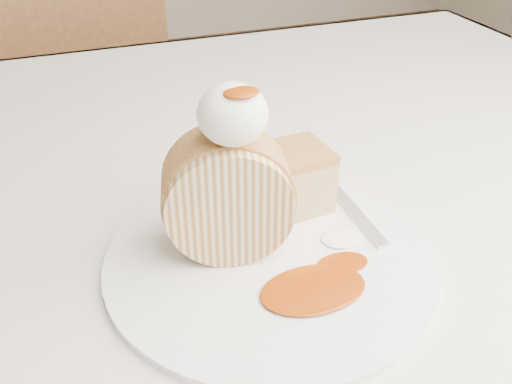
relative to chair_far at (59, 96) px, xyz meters
name	(u,v)px	position (x,y,z in m)	size (l,w,h in m)	color
table	(201,213)	(0.15, -0.73, 0.10)	(1.40, 0.90, 0.75)	beige
chair_far	(59,96)	(0.00, 0.00, 0.00)	(0.55, 0.55, 0.97)	brown
plate	(270,258)	(0.16, -0.96, 0.20)	(0.31, 0.31, 0.01)	white
roulade_slice	(228,196)	(0.13, -0.93, 0.26)	(0.11, 0.11, 0.06)	beige
cake_chunk	(293,182)	(0.21, -0.89, 0.23)	(0.07, 0.06, 0.06)	#BB8547
whipped_cream	(233,114)	(0.13, -0.94, 0.34)	(0.06, 0.06, 0.05)	white
caramel_drizzle	(241,85)	(0.13, -0.95, 0.37)	(0.03, 0.02, 0.01)	#873105
caramel_pool	(313,289)	(0.17, -1.02, 0.20)	(0.10, 0.06, 0.00)	#873105
fork	(352,210)	(0.26, -0.92, 0.20)	(0.02, 0.18, 0.00)	silver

